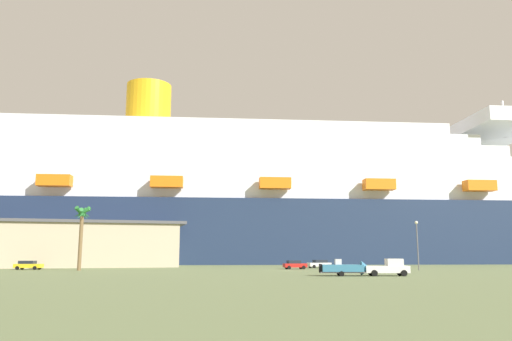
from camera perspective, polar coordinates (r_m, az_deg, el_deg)
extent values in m
plane|color=#66754C|center=(113.96, -0.18, -11.05)|extent=(600.00, 600.00, 0.00)
cube|color=#1E2D4C|center=(142.85, 1.31, -7.38)|extent=(236.47, 54.46, 16.81)
cube|color=white|center=(143.57, 1.29, -3.41)|extent=(208.21, 49.36, 3.10)
cube|color=white|center=(143.51, -0.57, -2.16)|extent=(196.63, 47.92, 3.10)
cube|color=white|center=(143.67, -2.44, -0.92)|extent=(187.01, 46.92, 3.10)
cube|color=white|center=(144.04, -4.29, 0.33)|extent=(178.68, 45.71, 3.10)
cube|color=white|center=(144.63, -6.13, 1.56)|extent=(171.36, 44.77, 3.10)
cube|color=white|center=(145.44, -7.96, 2.78)|extent=(164.74, 43.48, 3.10)
cube|color=white|center=(146.46, -9.77, 3.99)|extent=(157.00, 42.19, 3.10)
cube|color=white|center=(170.03, 25.60, 4.14)|extent=(26.49, 41.46, 4.00)
cylinder|color=yellow|center=(149.39, -12.38, 7.14)|extent=(13.99, 13.99, 13.68)
cylinder|color=silver|center=(173.36, 26.85, 5.34)|extent=(0.80, 0.80, 12.00)
cube|color=orange|center=(130.39, -22.38, -1.10)|extent=(8.23, 3.82, 2.80)
cube|color=orange|center=(124.92, -10.33, -1.33)|extent=(8.23, 3.82, 2.80)
cube|color=orange|center=(125.33, 2.22, -1.50)|extent=(8.23, 3.82, 2.80)
cube|color=orange|center=(131.54, 14.13, -1.60)|extent=(8.23, 3.82, 2.80)
cube|color=orange|center=(142.80, 24.56, -1.63)|extent=(8.23, 3.82, 2.80)
cube|color=#B7A88C|center=(118.64, -26.68, -7.83)|extent=(71.63, 32.14, 8.94)
cube|color=#4C4C51|center=(118.80, -26.51, -5.53)|extent=(74.49, 33.42, 0.60)
cube|color=white|center=(66.76, 14.94, -11.04)|extent=(5.87, 2.97, 0.90)
cube|color=white|center=(66.98, 15.75, -10.23)|extent=(2.31, 2.17, 0.90)
cube|color=#26333F|center=(67.16, 16.32, -10.27)|extent=(0.40, 1.67, 0.63)
cylinder|color=black|center=(68.23, 16.38, -11.32)|extent=(0.84, 0.42, 0.80)
cylinder|color=black|center=(66.31, 16.84, -11.35)|extent=(0.84, 0.42, 0.80)
cylinder|color=black|center=(67.35, 13.24, -11.47)|extent=(0.84, 0.42, 0.80)
cylinder|color=black|center=(65.40, 13.61, -11.52)|extent=(0.84, 0.42, 0.80)
cube|color=#595960|center=(65.65, 10.01, -11.57)|extent=(6.04, 2.92, 0.16)
cube|color=#595960|center=(66.27, 12.99, -11.46)|extent=(1.89, 0.46, 0.10)
cylinder|color=black|center=(66.66, 9.64, -11.68)|extent=(0.67, 0.33, 0.64)
cylinder|color=black|center=(64.57, 9.93, -11.75)|extent=(0.67, 0.33, 0.64)
cube|color=teal|center=(65.63, 9.99, -11.11)|extent=(5.56, 3.03, 0.90)
cone|color=teal|center=(66.17, 12.64, -11.01)|extent=(1.52, 2.10, 1.91)
cube|color=silver|center=(65.53, 9.51, -10.43)|extent=(0.97, 1.13, 0.70)
cube|color=black|center=(65.25, 7.49, -11.18)|extent=(0.44, 0.56, 1.10)
cylinder|color=brown|center=(89.68, -19.73, -7.83)|extent=(0.62, 0.62, 9.60)
cone|color=#287233|center=(89.87, -19.30, -4.72)|extent=(0.89, 2.91, 2.17)
cone|color=#287233|center=(90.22, -19.39, -4.73)|extent=(2.90, 2.10, 1.97)
cone|color=#287233|center=(90.31, -19.58, -4.73)|extent=(2.74, 1.43, 2.52)
cone|color=#287233|center=(90.12, -19.77, -4.71)|extent=(1.61, 2.81, 2.40)
cone|color=#287233|center=(89.85, -19.81, -4.69)|extent=(1.71, 3.06, 1.72)
cone|color=#287233|center=(89.53, -19.62, -4.69)|extent=(2.98, 0.99, 2.06)
cone|color=#287233|center=(89.57, -19.43, -4.70)|extent=(2.50, 2.23, 2.51)
sphere|color=#287233|center=(89.91, -19.56, -4.77)|extent=(1.10, 1.10, 1.10)
cylinder|color=slate|center=(90.53, 18.28, -8.44)|extent=(0.20, 0.20, 7.94)
sphere|color=#F9F2CC|center=(90.67, 18.14, -5.77)|extent=(0.56, 0.56, 0.56)
cube|color=red|center=(92.18, 4.56, -10.94)|extent=(4.31, 2.04, 0.70)
cube|color=#1E232D|center=(92.11, 4.42, -10.56)|extent=(2.45, 1.75, 0.55)
cylinder|color=black|center=(93.47, 5.22, -11.13)|extent=(0.67, 0.26, 0.66)
cylinder|color=black|center=(91.75, 5.57, -11.15)|extent=(0.67, 0.26, 0.66)
cylinder|color=black|center=(92.65, 3.55, -11.16)|extent=(0.67, 0.26, 0.66)
cylinder|color=black|center=(90.93, 3.88, -11.19)|extent=(0.67, 0.26, 0.66)
cube|color=yellow|center=(97.59, -24.93, -10.02)|extent=(4.98, 2.61, 0.70)
cube|color=#1E232D|center=(97.68, -25.03, -9.64)|extent=(2.90, 2.06, 0.55)
cylinder|color=black|center=(97.75, -23.88, -10.30)|extent=(0.69, 0.33, 0.66)
cylinder|color=black|center=(96.12, -24.33, -10.29)|extent=(0.69, 0.33, 0.66)
cylinder|color=black|center=(99.08, -25.55, -10.16)|extent=(0.69, 0.33, 0.66)
cylinder|color=black|center=(97.47, -26.02, -10.15)|extent=(0.69, 0.33, 0.66)
cube|color=white|center=(99.80, 7.34, -10.79)|extent=(4.73, 2.51, 0.70)
cube|color=#1E232D|center=(99.88, 7.45, -10.43)|extent=(2.73, 2.06, 0.55)
cylinder|color=black|center=(98.32, 6.77, -11.03)|extent=(0.68, 0.30, 0.66)
cylinder|color=black|center=(100.11, 6.32, -11.01)|extent=(0.68, 0.30, 0.66)
cylinder|color=black|center=(99.55, 8.37, -10.97)|extent=(0.68, 0.30, 0.66)
cylinder|color=black|center=(101.31, 7.90, -10.96)|extent=(0.68, 0.30, 0.66)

